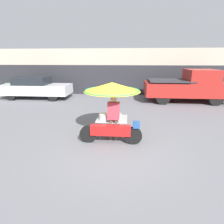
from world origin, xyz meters
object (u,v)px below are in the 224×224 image
object	(u,v)px
parked_car	(36,87)
potted_plant	(8,88)
pickup_truck	(188,86)
vendor_motorcycle_cart	(112,96)
vendor_person	(114,116)

from	to	relation	value
parked_car	potted_plant	bearing A→B (deg)	155.83
parked_car	pickup_truck	bearing A→B (deg)	-0.69
vendor_motorcycle_cart	potted_plant	xyz separation A→B (m)	(-8.74, 7.06, -0.97)
pickup_truck	potted_plant	xyz separation A→B (m)	(-13.06, 1.47, -0.49)
parked_car	pickup_truck	distance (m)	10.06
potted_plant	vendor_person	bearing A→B (deg)	-39.95
vendor_motorcycle_cart	potted_plant	bearing A→B (deg)	141.08
vendor_person	parked_car	xyz separation A→B (m)	(-5.82, 6.04, -0.08)
vendor_person	parked_car	size ratio (longest dim) A/B	0.33
pickup_truck	vendor_motorcycle_cart	bearing A→B (deg)	-127.65
parked_car	potted_plant	size ratio (longest dim) A/B	5.26
vendor_motorcycle_cart	parked_car	size ratio (longest dim) A/B	0.44
vendor_person	pickup_truck	xyz separation A→B (m)	(4.24, 5.92, 0.15)
vendor_person	pickup_truck	bearing A→B (deg)	54.42
pickup_truck	potted_plant	size ratio (longest dim) A/B	5.80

